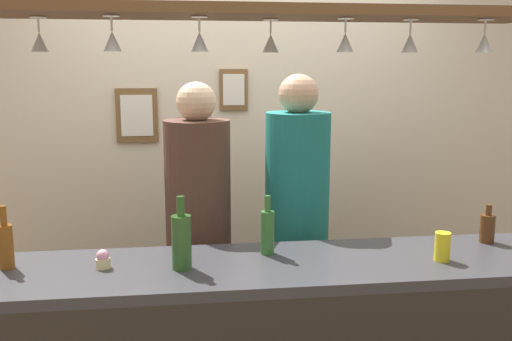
{
  "coord_description": "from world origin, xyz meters",
  "views": [
    {
      "loc": [
        -0.34,
        -2.55,
        1.79
      ],
      "look_at": [
        0.0,
        0.1,
        1.3
      ],
      "focal_mm": 39.35,
      "sensor_mm": 36.0,
      "label": 1
    }
  ],
  "objects": [
    {
      "name": "bottle_beer_brown_stubby",
      "position": [
        1.04,
        -0.2,
        1.06
      ],
      "size": [
        0.07,
        0.07,
        0.18
      ],
      "color": "#512D14",
      "rests_on": "bar_counter"
    },
    {
      "name": "back_wall",
      "position": [
        0.0,
        1.1,
        1.3
      ],
      "size": [
        4.4,
        0.06,
        2.6
      ],
      "primitive_type": "cube",
      "color": "beige",
      "rests_on": "ground_plane"
    },
    {
      "name": "bottle_beer_green_import",
      "position": [
        0.01,
        -0.23,
        1.09
      ],
      "size": [
        0.06,
        0.06,
        0.26
      ],
      "color": "#336B2D",
      "rests_on": "bar_counter"
    },
    {
      "name": "hanging_wineglass_far_left",
      "position": [
        -0.89,
        -0.24,
        1.89
      ],
      "size": [
        0.07,
        0.07,
        0.13
      ],
      "color": "silver",
      "rests_on": "overhead_glass_rack"
    },
    {
      "name": "bottle_champagne_green",
      "position": [
        -0.36,
        -0.37,
        1.11
      ],
      "size": [
        0.08,
        0.08,
        0.3
      ],
      "color": "#2D5623",
      "rests_on": "bar_counter"
    },
    {
      "name": "hanging_wineglass_far_right",
      "position": [
        0.88,
        -0.36,
        1.89
      ],
      "size": [
        0.07,
        0.07,
        0.13
      ],
      "color": "silver",
      "rests_on": "overhead_glass_rack"
    },
    {
      "name": "person_right_teal_shirt",
      "position": [
        0.25,
        0.3,
        1.06
      ],
      "size": [
        0.34,
        0.34,
        1.76
      ],
      "color": "#2D334C",
      "rests_on": "ground_plane"
    },
    {
      "name": "hanging_wineglass_left",
      "position": [
        -0.6,
        -0.34,
        1.89
      ],
      "size": [
        0.07,
        0.07,
        0.13
      ],
      "color": "silver",
      "rests_on": "overhead_glass_rack"
    },
    {
      "name": "hanging_wineglass_center_right",
      "position": [
        0.3,
        -0.34,
        1.89
      ],
      "size": [
        0.07,
        0.07,
        0.13
      ],
      "color": "silver",
      "rests_on": "overhead_glass_rack"
    },
    {
      "name": "hanging_wineglass_center",
      "position": [
        0.02,
        -0.25,
        1.89
      ],
      "size": [
        0.07,
        0.07,
        0.13
      ],
      "color": "silver",
      "rests_on": "overhead_glass_rack"
    },
    {
      "name": "picture_frame_caricature",
      "position": [
        -0.64,
        1.06,
        1.49
      ],
      "size": [
        0.26,
        0.02,
        0.34
      ],
      "color": "brown",
      "rests_on": "back_wall"
    },
    {
      "name": "hanging_wineglass_center_left",
      "position": [
        -0.27,
        -0.34,
        1.89
      ],
      "size": [
        0.07,
        0.07,
        0.13
      ],
      "color": "silver",
      "rests_on": "overhead_glass_rack"
    },
    {
      "name": "cupcake",
      "position": [
        -0.68,
        -0.33,
        1.03
      ],
      "size": [
        0.06,
        0.06,
        0.08
      ],
      "color": "beige",
      "rests_on": "bar_counter"
    },
    {
      "name": "drink_can",
      "position": [
        0.72,
        -0.41,
        1.05
      ],
      "size": [
        0.07,
        0.07,
        0.12
      ],
      "primitive_type": "cylinder",
      "color": "yellow",
      "rests_on": "bar_counter"
    },
    {
      "name": "picture_frame_crest",
      "position": [
        -0.02,
        1.06,
        1.65
      ],
      "size": [
        0.18,
        0.02,
        0.26
      ],
      "color": "brown",
      "rests_on": "back_wall"
    },
    {
      "name": "overhead_glass_rack",
      "position": [
        0.0,
        -0.3,
        2.0
      ],
      "size": [
        2.2,
        0.36,
        0.04
      ],
      "primitive_type": "cube",
      "color": "brown"
    },
    {
      "name": "person_middle_brown_shirt",
      "position": [
        -0.28,
        0.3,
        1.04
      ],
      "size": [
        0.34,
        0.34,
        1.72
      ],
      "color": "#2D334C",
      "rests_on": "ground_plane"
    },
    {
      "name": "bottle_beer_amber_tall",
      "position": [
        -1.07,
        -0.28,
        1.09
      ],
      "size": [
        0.06,
        0.06,
        0.26
      ],
      "color": "brown",
      "rests_on": "bar_counter"
    },
    {
      "name": "hanging_wineglass_right",
      "position": [
        0.57,
        -0.33,
        1.89
      ],
      "size": [
        0.07,
        0.07,
        0.13
      ],
      "color": "silver",
      "rests_on": "overhead_glass_rack"
    }
  ]
}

